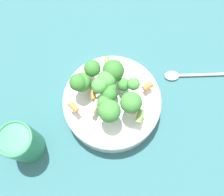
{
  "coord_description": "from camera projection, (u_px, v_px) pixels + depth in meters",
  "views": [
    {
      "loc": [
        -0.17,
        0.07,
        0.6
      ],
      "look_at": [
        0.0,
        0.0,
        0.06
      ],
      "focal_mm": 42.0,
      "sensor_mm": 36.0,
      "label": 1
    }
  ],
  "objects": [
    {
      "name": "cup",
      "position": [
        22.0,
        143.0,
        0.55
      ],
      "size": [
        0.07,
        0.07,
        0.11
      ],
      "color": "#2D7F51",
      "rests_on": "ground_plane"
    },
    {
      "name": "bowl",
      "position": [
        112.0,
        103.0,
        0.6
      ],
      "size": [
        0.22,
        0.22,
        0.05
      ],
      "color": "silver",
      "rests_on": "ground_plane"
    },
    {
      "name": "spoon",
      "position": [
        188.0,
        75.0,
        0.65
      ],
      "size": [
        0.08,
        0.18,
        0.01
      ],
      "rotation": [
        0.0,
        0.0,
        7.5
      ],
      "color": "silver",
      "rests_on": "ground_plane"
    },
    {
      "name": "pasta_salad",
      "position": [
        107.0,
        89.0,
        0.54
      ],
      "size": [
        0.17,
        0.19,
        0.08
      ],
      "color": "#8CB766",
      "rests_on": "bowl"
    },
    {
      "name": "ground_plane",
      "position": [
        112.0,
        107.0,
        0.63
      ],
      "size": [
        3.0,
        3.0,
        0.0
      ],
      "primitive_type": "plane",
      "color": "#2D6066"
    }
  ]
}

